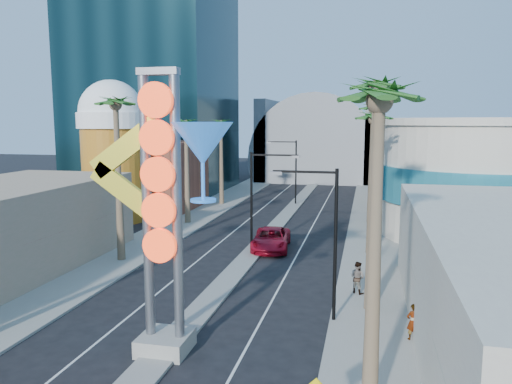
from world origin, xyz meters
name	(u,v)px	position (x,y,z in m)	size (l,w,h in m)	color
sidewalk_west	(199,214)	(-9.50, 35.00, 0.07)	(5.00, 100.00, 0.15)	gray
sidewalk_east	(374,221)	(9.50, 35.00, 0.07)	(5.00, 100.00, 0.15)	gray
median	(288,213)	(0.00, 38.00, 0.07)	(1.60, 84.00, 0.15)	gray
hotel_tower	(153,18)	(-22.00, 52.00, 25.00)	(20.00, 20.00, 50.00)	black
brick_filler_west	(155,175)	(-16.00, 38.00, 4.00)	(10.00, 10.00, 8.00)	brown
filler_east	(428,164)	(16.00, 48.00, 5.00)	(10.00, 20.00, 10.00)	tan
beer_mug	(113,146)	(-17.00, 30.00, 7.84)	(7.00, 7.00, 14.50)	#B55418
turquoise_building	(476,179)	(18.00, 30.00, 5.25)	(16.60, 16.60, 10.60)	#BFB0A1
canopy	(318,155)	(0.00, 72.00, 4.31)	(22.00, 16.00, 22.00)	slate
neon_sign	(179,192)	(0.82, 2.96, 7.31)	(6.53, 2.60, 12.55)	gray
streetlight_0	(258,193)	(0.55, 20.00, 4.88)	(3.79, 0.25, 8.00)	black
streetlight_1	(292,166)	(-0.55, 44.00, 4.88)	(3.79, 0.25, 8.00)	black
streetlight_2	(326,231)	(6.72, 8.00, 4.83)	(3.45, 0.25, 8.00)	black
palm_1	(116,114)	(-9.00, 16.00, 10.82)	(2.40, 2.40, 12.70)	brown
palm_2	(186,130)	(-9.00, 30.00, 9.48)	(2.40, 2.40, 11.20)	brown
palm_3	(221,128)	(-9.00, 42.00, 9.48)	(2.40, 2.40, 11.20)	brown
palm_4	(379,120)	(9.00, 0.00, 10.38)	(2.40, 2.40, 12.20)	brown
palm_5	(376,103)	(9.00, 10.00, 11.27)	(2.40, 2.40, 13.20)	brown
palm_6	(373,127)	(9.00, 22.00, 9.93)	(2.40, 2.40, 11.70)	brown
palm_7	(373,116)	(9.00, 34.00, 10.82)	(2.40, 2.40, 12.70)	brown
red_pickup	(271,239)	(1.20, 21.85, 0.86)	(2.85, 6.17, 1.71)	#AE0D24
pedestrian_a	(413,322)	(10.97, 6.40, 1.02)	(0.64, 0.42, 1.74)	gray
pedestrian_b	(357,277)	(8.27, 12.39, 1.11)	(0.93, 0.73, 1.92)	gray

